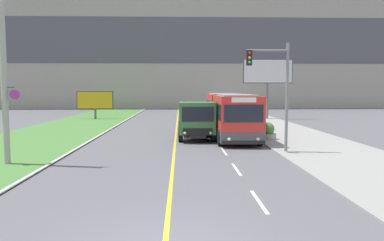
# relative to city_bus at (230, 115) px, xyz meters

# --- Properties ---
(lane_marking_centre) EXTENTS (2.88, 140.00, 0.01)m
(lane_marking_centre) POSITION_rel_city_bus_xyz_m (-3.64, -17.69, -1.56)
(lane_marking_centre) COLOR gold
(lane_marking_centre) RESTS_ON ground_plane
(apartment_block_background) EXTENTS (80.00, 8.04, 22.22)m
(apartment_block_background) POSITION_rel_city_bus_xyz_m (-3.96, 41.22, 9.55)
(apartment_block_background) COLOR gray
(apartment_block_background) RESTS_ON ground_plane
(city_bus) EXTENTS (2.70, 12.07, 3.08)m
(city_bus) POSITION_rel_city_bus_xyz_m (0.00, 0.00, 0.00)
(city_bus) COLOR red
(city_bus) RESTS_ON ground_plane
(dump_truck) EXTENTS (2.43, 6.57, 2.58)m
(dump_truck) POSITION_rel_city_bus_xyz_m (-2.53, -1.86, -0.27)
(dump_truck) COLOR black
(dump_truck) RESTS_ON ground_plane
(car_distant) EXTENTS (1.80, 4.30, 1.45)m
(car_distant) POSITION_rel_city_bus_xyz_m (-2.44, 13.41, -0.88)
(car_distant) COLOR silver
(car_distant) RESTS_ON ground_plane
(utility_pole_near) EXTENTS (1.80, 0.44, 9.42)m
(utility_pole_near) POSITION_rel_city_bus_xyz_m (-11.56, -9.92, 2.91)
(utility_pole_near) COLOR #9E9E99
(utility_pole_near) RESTS_ON ground_plane
(traffic_light_mast) EXTENTS (2.28, 0.32, 5.88)m
(traffic_light_mast) POSITION_rel_city_bus_xyz_m (1.44, -7.25, 2.18)
(traffic_light_mast) COLOR slate
(traffic_light_mast) RESTS_ON ground_plane
(billboard_large) EXTENTS (5.67, 0.24, 6.82)m
(billboard_large) POSITION_rel_city_bus_xyz_m (6.37, 15.51, 3.67)
(billboard_large) COLOR #59595B
(billboard_large) RESTS_ON ground_plane
(billboard_small) EXTENTS (4.12, 0.24, 3.19)m
(billboard_small) POSITION_rel_city_bus_xyz_m (-13.34, 15.90, 0.55)
(billboard_small) COLOR #59595B
(billboard_small) RESTS_ON ground_plane
(planter_round_near) EXTENTS (1.15, 1.15, 1.15)m
(planter_round_near) POSITION_rel_city_bus_xyz_m (2.25, -2.27, -0.99)
(planter_round_near) COLOR gray
(planter_round_near) RESTS_ON sidewalk_right
(planter_round_second) EXTENTS (1.18, 1.18, 1.23)m
(planter_round_second) POSITION_rel_city_bus_xyz_m (2.30, 1.51, -0.95)
(planter_round_second) COLOR gray
(planter_round_second) RESTS_ON sidewalk_right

